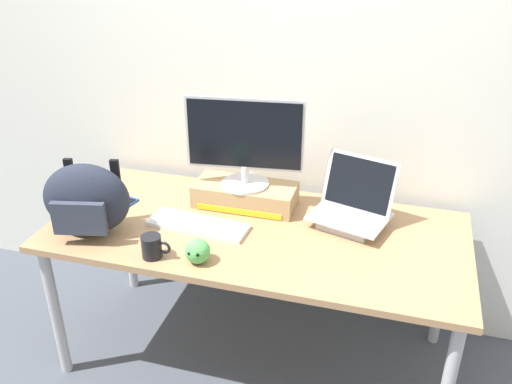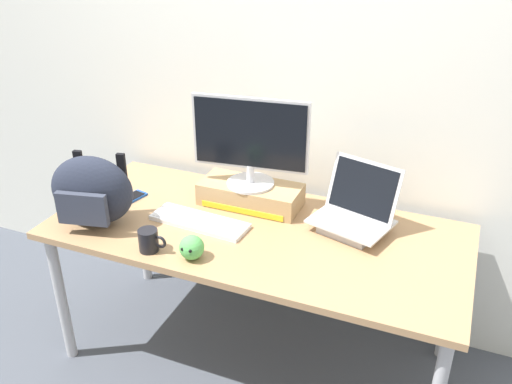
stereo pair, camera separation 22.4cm
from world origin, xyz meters
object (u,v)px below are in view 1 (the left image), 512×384
at_px(external_keyboard, 198,225).
at_px(plush_toy, 198,251).
at_px(cell_phone, 123,204).
at_px(coffee_mug, 152,247).
at_px(open_laptop, 351,213).
at_px(messenger_backpack, 87,200).
at_px(desktop_monitor, 245,142).
at_px(toner_box_yellow, 245,195).

xyz_separation_m(external_keyboard, plush_toy, (0.10, -0.25, 0.04)).
bearing_deg(cell_phone, plush_toy, -20.55).
bearing_deg(external_keyboard, coffee_mug, -104.21).
height_order(open_laptop, cell_phone, open_laptop).
relative_size(open_laptop, messenger_backpack, 0.95).
bearing_deg(messenger_backpack, open_laptop, 6.37).
xyz_separation_m(desktop_monitor, messenger_backpack, (-0.56, -0.41, -0.16)).
relative_size(toner_box_yellow, external_keyboard, 1.04).
distance_m(desktop_monitor, cell_phone, 0.65).
relative_size(toner_box_yellow, messenger_backpack, 1.19).
xyz_separation_m(desktop_monitor, cell_phone, (-0.54, -0.16, -0.31)).
height_order(desktop_monitor, plush_toy, desktop_monitor).
xyz_separation_m(toner_box_yellow, open_laptop, (0.49, -0.05, 0.01)).
xyz_separation_m(coffee_mug, plush_toy, (0.18, 0.02, 0.00)).
bearing_deg(toner_box_yellow, open_laptop, -5.33).
bearing_deg(messenger_backpack, coffee_mug, -29.49).
relative_size(coffee_mug, plush_toy, 1.23).
xyz_separation_m(open_laptop, external_keyboard, (-0.63, -0.20, -0.05)).
height_order(external_keyboard, coffee_mug, coffee_mug).
bearing_deg(plush_toy, desktop_monitor, 85.25).
bearing_deg(plush_toy, open_laptop, 40.16).
relative_size(external_keyboard, coffee_mug, 3.68).
bearing_deg(open_laptop, toner_box_yellow, -169.14).
xyz_separation_m(toner_box_yellow, coffee_mug, (-0.23, -0.51, -0.00)).
height_order(external_keyboard, cell_phone, external_keyboard).
bearing_deg(plush_toy, cell_phone, 146.34).
distance_m(external_keyboard, coffee_mug, 0.28).
distance_m(toner_box_yellow, cell_phone, 0.57).
bearing_deg(toner_box_yellow, external_keyboard, -118.92).
height_order(open_laptop, messenger_backpack, messenger_backpack).
distance_m(toner_box_yellow, external_keyboard, 0.29).
relative_size(messenger_backpack, coffee_mug, 3.22).
xyz_separation_m(toner_box_yellow, cell_phone, (-0.54, -0.16, -0.05)).
bearing_deg(toner_box_yellow, cell_phone, -163.38).
distance_m(messenger_backpack, coffee_mug, 0.37).
bearing_deg(open_laptop, cell_phone, -157.42).
xyz_separation_m(desktop_monitor, coffee_mug, (-0.23, -0.51, -0.27)).
height_order(desktop_monitor, external_keyboard, desktop_monitor).
bearing_deg(desktop_monitor, external_keyboard, -126.12).
bearing_deg(coffee_mug, external_keyboard, 71.69).
bearing_deg(desktop_monitor, plush_toy, -101.82).
bearing_deg(open_laptop, coffee_mug, -130.77).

